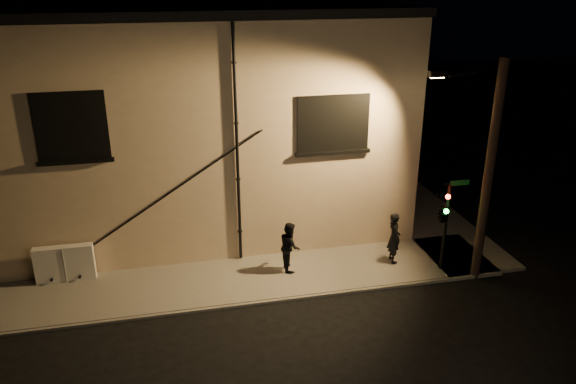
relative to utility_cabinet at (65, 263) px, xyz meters
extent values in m
plane|color=black|center=(7.81, -2.70, -0.75)|extent=(90.00, 90.00, 0.00)
cube|color=slate|center=(4.81, -1.20, -0.69)|extent=(20.00, 3.00, 0.12)
cube|color=slate|center=(14.31, 5.30, -0.69)|extent=(3.00, 16.00, 0.12)
cube|color=beige|center=(4.81, 6.30, 3.50)|extent=(16.00, 12.00, 8.50)
cube|color=black|center=(4.81, 6.30, 7.90)|extent=(16.20, 12.20, 0.30)
cube|color=black|center=(0.81, 0.28, 4.65)|extent=(2.20, 0.10, 2.20)
cube|color=black|center=(0.81, 0.29, 4.65)|extent=(1.98, 0.05, 1.98)
cube|color=black|center=(9.41, 0.28, 4.25)|extent=(2.60, 0.10, 2.00)
cube|color=#A5B28C|center=(9.41, 0.29, 4.25)|extent=(2.38, 0.05, 1.78)
cylinder|color=black|center=(6.01, 0.22, 3.56)|extent=(0.11, 0.11, 8.30)
cylinder|color=black|center=(3.81, 0.25, 2.25)|extent=(5.96, 0.04, 3.75)
cylinder|color=black|center=(3.93, 0.25, 2.31)|extent=(5.96, 0.04, 3.75)
cube|color=white|center=(0.00, 0.00, 0.00)|extent=(1.93, 0.32, 1.27)
imported|color=black|center=(11.36, -1.19, 0.30)|extent=(0.46, 0.69, 1.88)
imported|color=black|center=(7.59, -0.91, 0.25)|extent=(0.70, 0.88, 1.77)
cylinder|color=black|center=(12.82, -2.08, 0.95)|extent=(0.12, 0.12, 3.17)
imported|color=black|center=(12.60, -2.20, 1.62)|extent=(0.71, 1.95, 0.77)
sphere|color=#FF140C|center=(12.62, -2.38, 2.24)|extent=(0.17, 0.17, 0.17)
sphere|color=#14FF3F|center=(12.62, -2.38, 1.72)|extent=(0.17, 0.17, 0.17)
cube|color=#0C4C1E|center=(13.17, -2.08, 2.58)|extent=(0.70, 0.03, 0.18)
cylinder|color=black|center=(13.81, -2.68, 3.02)|extent=(0.31, 0.31, 7.54)
cylinder|color=black|center=(13.01, -2.13, 6.26)|extent=(1.91, 1.04, 0.10)
cube|color=black|center=(12.21, -1.58, 6.16)|extent=(0.55, 0.28, 0.18)
cube|color=#FFC672|center=(12.21, -1.58, 6.06)|extent=(0.42, 0.20, 0.04)
camera|label=1|loc=(3.68, -17.94, 9.23)|focal=35.00mm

